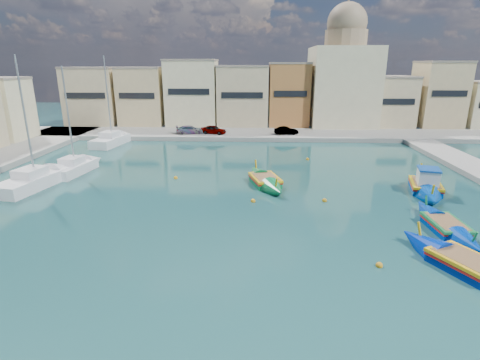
% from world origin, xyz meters
% --- Properties ---
extents(ground, '(160.00, 160.00, 0.00)m').
position_xyz_m(ground, '(0.00, 0.00, 0.00)').
color(ground, '#123738').
rests_on(ground, ground).
extents(north_quay, '(80.00, 8.00, 0.60)m').
position_xyz_m(north_quay, '(0.00, 32.00, 0.30)').
color(north_quay, gray).
rests_on(north_quay, ground).
extents(north_townhouses, '(83.20, 7.87, 10.19)m').
position_xyz_m(north_townhouses, '(6.68, 39.36, 5.00)').
color(north_townhouses, '#C5B389').
rests_on(north_townhouses, ground).
extents(church_block, '(10.00, 10.00, 19.10)m').
position_xyz_m(church_block, '(10.00, 40.00, 8.41)').
color(church_block, beige).
rests_on(church_block, ground).
extents(parked_cars, '(17.38, 2.46, 1.21)m').
position_xyz_m(parked_cars, '(-8.53, 30.50, 1.17)').
color(parked_cars, '#4C1919').
rests_on(parked_cars, north_quay).
extents(luzzu_blue_cabin, '(4.41, 9.17, 3.15)m').
position_xyz_m(luzzu_blue_cabin, '(10.46, 8.09, 0.38)').
color(luzzu_blue_cabin, '#003FA4').
rests_on(luzzu_blue_cabin, ground).
extents(luzzu_green, '(4.29, 8.37, 2.56)m').
position_xyz_m(luzzu_green, '(-2.69, 9.32, 0.27)').
color(luzzu_green, '#0B773D').
rests_on(luzzu_green, ground).
extents(luzzu_blue_south, '(2.08, 8.09, 2.32)m').
position_xyz_m(luzzu_blue_south, '(8.46, 0.30, 0.24)').
color(luzzu_blue_south, '#0033A3').
rests_on(luzzu_blue_south, ground).
extents(luzzu_cyan_south, '(5.57, 8.19, 2.54)m').
position_xyz_m(luzzu_cyan_south, '(7.16, -4.48, 0.27)').
color(luzzu_cyan_south, '#0028AB').
rests_on(luzzu_cyan_south, ground).
extents(yacht_north, '(3.81, 9.22, 11.94)m').
position_xyz_m(yacht_north, '(-22.06, 26.94, 0.47)').
color(yacht_north, white).
rests_on(yacht_north, ground).
extents(yacht_midnorth, '(3.31, 7.79, 10.70)m').
position_xyz_m(yacht_midnorth, '(-20.77, 13.54, 0.42)').
color(yacht_midnorth, white).
rests_on(yacht_midnorth, ground).
extents(yacht_mid, '(4.11, 9.51, 11.62)m').
position_xyz_m(yacht_mid, '(-21.99, 9.38, 0.46)').
color(yacht_mid, white).
rests_on(yacht_mid, ground).
extents(mooring_buoys, '(27.41, 23.00, 0.36)m').
position_xyz_m(mooring_buoys, '(1.43, 5.92, 0.08)').
color(mooring_buoys, orange).
rests_on(mooring_buoys, ground).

